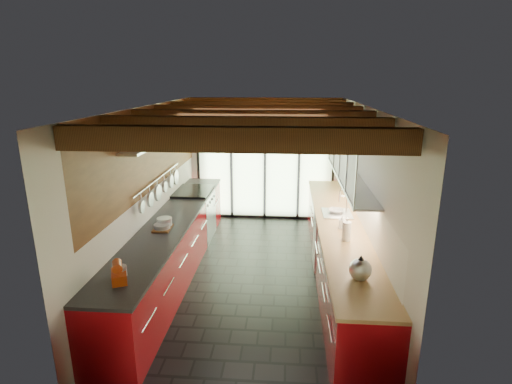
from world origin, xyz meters
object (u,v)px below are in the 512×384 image
stand_mixer (119,273)px  soap_bottle (342,222)px  bowl (336,211)px  kettle (360,268)px  paper_towel (347,231)px

stand_mixer → soap_bottle: stand_mixer is taller
stand_mixer → soap_bottle: size_ratio=1.50×
stand_mixer → bowl: bearing=43.7°
kettle → bowl: bearing=90.0°
stand_mixer → kettle: (2.54, 0.24, 0.03)m
soap_bottle → bowl: (0.00, 0.69, -0.07)m
paper_towel → bowl: 1.14m
paper_towel → bowl: (0.00, 1.13, -0.10)m
kettle → paper_towel: bearing=90.0°
paper_towel → soap_bottle: size_ratio=1.53×
soap_bottle → bowl: 0.69m
kettle → soap_bottle: 1.49m
stand_mixer → bowl: stand_mixer is taller
stand_mixer → paper_towel: size_ratio=0.98×
paper_towel → soap_bottle: bearing=90.0°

